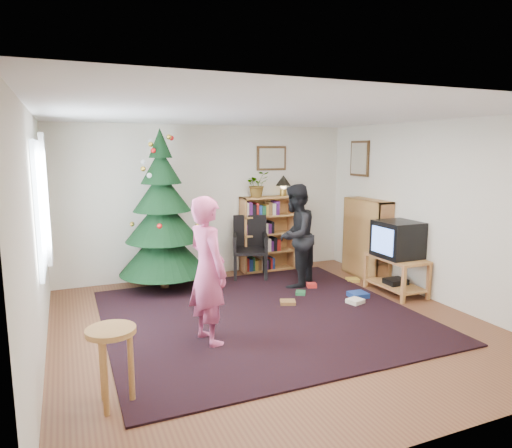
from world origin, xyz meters
name	(u,v)px	position (x,y,z in m)	size (l,w,h in m)	color
floor	(270,324)	(0.00, 0.00, 0.00)	(5.00, 5.00, 0.00)	brown
ceiling	(271,114)	(0.00, 0.00, 2.50)	(5.00, 5.00, 0.00)	white
wall_back	(208,201)	(0.00, 2.50, 1.25)	(5.00, 0.02, 2.50)	silver
wall_front	(426,278)	(0.00, -2.50, 1.25)	(5.00, 0.02, 2.50)	silver
wall_left	(36,239)	(-2.50, 0.00, 1.25)	(0.02, 5.00, 2.50)	silver
wall_right	(435,212)	(2.50, 0.00, 1.25)	(0.02, 5.00, 2.50)	silver
rug	(261,315)	(0.00, 0.30, 0.01)	(3.80, 3.60, 0.02)	black
window_pane	(40,206)	(-2.47, 0.60, 1.50)	(0.04, 1.20, 1.40)	silver
curtain	(46,200)	(-2.43, 1.30, 1.50)	(0.06, 0.35, 1.60)	silver
picture_back	(272,158)	(1.15, 2.48, 1.95)	(0.55, 0.03, 0.42)	#4C3319
picture_right	(360,158)	(2.48, 1.75, 1.95)	(0.03, 0.50, 0.60)	#4C3319
christmas_tree	(163,224)	(-0.88, 1.94, 1.00)	(1.33, 1.33, 2.41)	#3F2816
bookshelf_back	(267,233)	(1.02, 2.34, 0.66)	(0.95, 0.30, 1.30)	#A6693B
bookshelf_right	(367,238)	(2.34, 1.28, 0.66)	(0.30, 0.95, 1.30)	#A6693B
tv_stand	(396,272)	(2.22, 0.39, 0.33)	(0.50, 0.91, 0.55)	#A6693B
crt_tv	(398,239)	(2.22, 0.39, 0.81)	(0.56, 0.60, 0.53)	black
armchair	(248,244)	(0.55, 2.11, 0.55)	(0.71, 0.73, 1.01)	black
stool	(112,346)	(-1.94, -1.11, 0.52)	(0.40, 0.40, 0.67)	#A6693B
person_standing	(208,271)	(-0.84, -0.21, 0.81)	(0.59, 0.39, 1.62)	#C54F7F
person_by_chair	(295,236)	(1.00, 1.28, 0.79)	(0.77, 0.60, 1.59)	black
potted_plant	(257,184)	(0.82, 2.34, 1.52)	(0.39, 0.34, 0.43)	gray
table_lamp	(283,182)	(1.32, 2.34, 1.54)	(0.27, 0.27, 0.36)	#A57F33
floor_clutter	(328,292)	(1.25, 0.70, 0.04)	(1.69, 1.15, 0.08)	#A51E19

